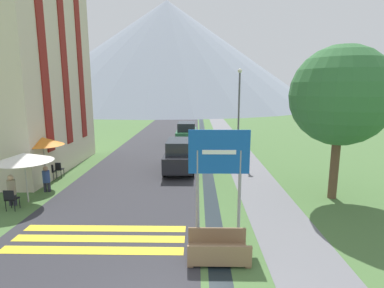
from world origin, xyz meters
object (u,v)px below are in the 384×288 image
cafe_chair_far_right (58,168)px  tree_by_path (341,96)px  person_seated_near (46,178)px  hotel_building (18,53)px  cafe_umbrella_middle_orange (43,141)px  person_seated_far (12,189)px  cafe_chair_nearest (11,198)px  road_sign (219,164)px  parked_car_near (180,155)px  footbridge (218,250)px  cafe_umbrella_front_white (24,157)px  streetlamp (239,107)px  parked_car_far (187,133)px  cafe_chair_far_left (51,171)px

cafe_chair_far_right → tree_by_path: tree_by_path is taller
person_seated_near → hotel_building: bearing=127.2°
cafe_umbrella_middle_orange → person_seated_far: size_ratio=1.86×
hotel_building → cafe_chair_nearest: size_ratio=14.53×
road_sign → tree_by_path: 6.48m
parked_car_near → tree_by_path: bearing=-32.1°
cafe_chair_nearest → person_seated_near: bearing=101.9°
footbridge → cafe_umbrella_front_white: bearing=152.0°
cafe_chair_nearest → streetlamp: 13.76m
parked_car_far → cafe_chair_far_right: 12.22m
cafe_chair_nearest → cafe_umbrella_middle_orange: size_ratio=0.36×
cafe_umbrella_front_white → cafe_umbrella_middle_orange: cafe_umbrella_middle_orange is taller
parked_car_far → streetlamp: (3.66, -5.70, 2.56)m
cafe_umbrella_middle_orange → cafe_chair_far_right: bearing=87.8°
road_sign → parked_car_near: size_ratio=0.80×
parked_car_near → cafe_umbrella_front_white: 7.95m
tree_by_path → cafe_umbrella_front_white: bearing=-176.9°
cafe_chair_far_right → cafe_umbrella_middle_orange: (-0.05, -1.20, 1.68)m
parked_car_near → person_seated_near: size_ratio=3.54×
footbridge → person_seated_far: person_seated_far is taller
hotel_building → parked_car_far: 13.67m
person_seated_far → tree_by_path: size_ratio=0.20×
cafe_umbrella_front_white → cafe_umbrella_middle_orange: bearing=98.3°
footbridge → cafe_chair_nearest: (-7.82, 3.19, 0.29)m
road_sign → tree_by_path: bearing=32.5°
person_seated_far → hotel_building: bearing=113.6°
streetlamp → tree_by_path: tree_by_path is taller
parked_car_far → cafe_chair_far_left: size_ratio=4.81×
cafe_umbrella_front_white → person_seated_far: cafe_umbrella_front_white is taller
footbridge → person_seated_near: size_ratio=1.40×
hotel_building → cafe_chair_nearest: (2.77, -6.24, -6.11)m
cafe_chair_far_right → streetlamp: bearing=22.9°
person_seated_far → tree_by_path: bearing=4.7°
cafe_umbrella_front_white → person_seated_near: size_ratio=1.87×
hotel_building → tree_by_path: (15.88, -4.62, -2.24)m
cafe_umbrella_front_white → person_seated_far: size_ratio=1.76×
cafe_umbrella_front_white → streetlamp: 12.83m
hotel_building → road_sign: (10.69, -7.93, -4.27)m
cafe_chair_nearest → streetlamp: (9.98, 9.00, 2.96)m
cafe_umbrella_front_white → cafe_umbrella_middle_orange: (-0.32, 2.22, 0.26)m
cafe_umbrella_middle_orange → hotel_building: bearing=129.8°
cafe_chair_far_left → streetlamp: bearing=5.7°
parked_car_near → cafe_chair_far_right: (-6.36, -1.60, -0.40)m
road_sign → cafe_chair_far_left: road_sign is taller
road_sign → streetlamp: (2.07, 10.69, 1.12)m
cafe_chair_nearest → person_seated_near: (0.33, 2.16, 0.16)m
hotel_building → parked_car_near: size_ratio=2.88×
cafe_chair_nearest → person_seated_far: (-0.27, 0.53, 0.20)m
hotel_building → cafe_chair_far_right: size_ratio=14.53×
cafe_umbrella_front_white → footbridge: bearing=-28.0°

